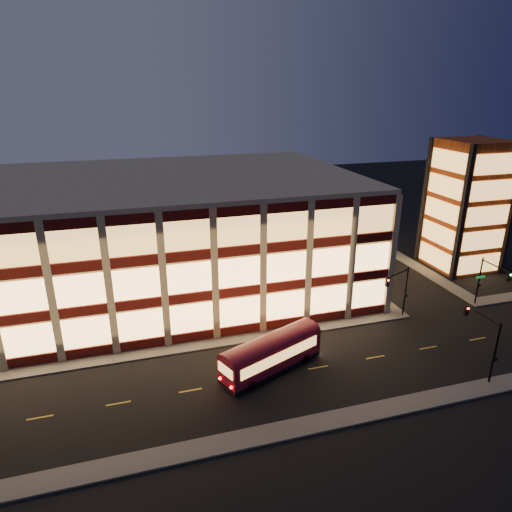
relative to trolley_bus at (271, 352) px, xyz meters
name	(u,v)px	position (x,y,z in m)	size (l,w,h in m)	color
ground	(201,351)	(-5.66, 5.06, -1.93)	(200.00, 200.00, 0.00)	black
sidewalk_office_south	(169,349)	(-8.66, 6.06, -1.85)	(54.00, 2.00, 0.15)	#514F4C
sidewalk_office_east	(336,265)	(17.34, 22.06, -1.85)	(2.00, 30.00, 0.15)	#514F4C
sidewalk_tower_west	(401,257)	(28.34, 22.06, -1.85)	(2.00, 30.00, 0.15)	#514F4C
sidewalk_near	(232,442)	(-5.66, -7.94, -1.85)	(100.00, 2.00, 0.15)	#514F4C
office_building	(152,234)	(-8.57, 21.97, 5.32)	(50.45, 30.45, 14.50)	tan
stair_tower	(467,206)	(34.29, 17.01, 7.06)	(8.60, 8.60, 18.00)	#8C3814
traffic_signal_far	(399,286)	(16.55, 5.30, 2.18)	(3.79, 1.87, 6.00)	black
traffic_signal_right	(489,277)	(27.84, 4.43, 2.17)	(1.20, 4.37, 6.00)	black
traffic_signal_near	(484,334)	(17.84, -5.97, 2.20)	(0.32, 4.45, 6.00)	black
trolley_bus	(271,352)	(0.00, 0.00, 0.00)	(10.47, 6.33, 3.48)	maroon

